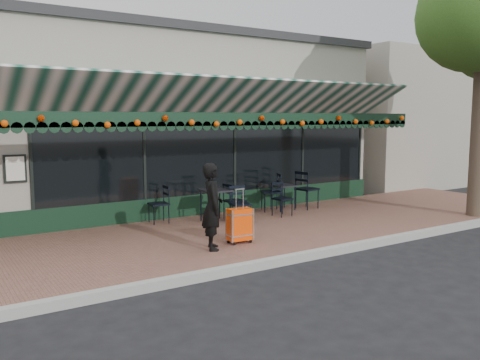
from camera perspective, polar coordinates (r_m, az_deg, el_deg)
ground at (r=8.97m, az=5.49°, el=-9.13°), size 80.00×80.00×0.00m
sidewalk at (r=10.54m, az=-1.32°, el=-6.24°), size 18.00×4.00×0.15m
curb at (r=8.89m, az=5.82°, el=-8.78°), size 18.00×0.16×0.15m
restaurant_building at (r=15.53m, az=-12.77°, el=6.03°), size 12.00×9.60×4.50m
neighbor_building_right at (r=23.56m, az=18.44°, el=6.43°), size 12.00×8.00×4.80m
woman at (r=9.03m, az=-3.12°, el=-2.98°), size 0.56×0.66×1.55m
suitcase at (r=9.54m, az=-0.04°, el=-5.08°), size 0.46×0.28×1.02m
cafe_table_a at (r=12.97m, az=4.86°, el=-0.83°), size 0.52×0.52×0.64m
cafe_table_b at (r=11.45m, az=-2.75°, el=-1.45°), size 0.59×0.59×0.73m
chair_a_left at (r=12.77m, az=3.51°, el=-1.37°), size 0.63×0.63×0.96m
chair_a_right at (r=13.24m, az=7.54°, el=-1.05°), size 0.56×0.56×0.99m
chair_a_front at (r=12.18m, az=4.76°, el=-2.14°), size 0.44×0.44×0.82m
chair_b_left at (r=11.47m, az=-9.12°, el=-2.71°), size 0.45×0.45×0.84m
chair_b_right at (r=11.66m, az=-0.62°, el=-2.42°), size 0.45×0.45×0.86m
chair_b_front at (r=11.28m, az=0.02°, el=-2.78°), size 0.49×0.49×0.84m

